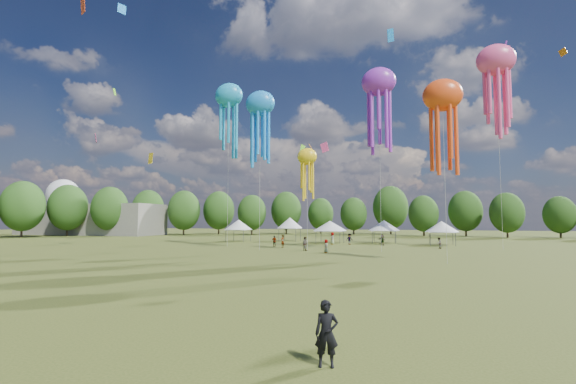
% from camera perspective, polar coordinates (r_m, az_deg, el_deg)
% --- Properties ---
extents(ground, '(300.00, 300.00, 0.00)m').
position_cam_1_polar(ground, '(16.46, -20.84, -17.63)').
color(ground, '#384416').
rests_on(ground, ground).
extents(observer_main, '(0.72, 0.57, 1.75)m').
position_cam_1_polar(observer_main, '(11.23, 5.65, -19.82)').
color(observer_main, black).
rests_on(observer_main, ground).
extents(spectator_near, '(1.09, 1.05, 1.77)m').
position_cam_1_polar(spectator_near, '(50.39, 2.52, -7.56)').
color(spectator_near, gray).
rests_on(spectator_near, ground).
extents(spectators_far, '(23.91, 17.68, 1.93)m').
position_cam_1_polar(spectators_far, '(59.89, 8.77, -6.99)').
color(spectators_far, gray).
rests_on(spectators_far, ground).
extents(festival_tents, '(39.70, 9.25, 4.41)m').
position_cam_1_polar(festival_tents, '(68.49, 6.67, -4.82)').
color(festival_tents, '#47474C').
rests_on(festival_tents, ground).
extents(show_kites, '(41.98, 23.14, 27.91)m').
position_cam_1_polar(show_kites, '(53.81, 11.28, 12.76)').
color(show_kites, '#1A87EF').
rests_on(show_kites, ground).
extents(small_kites, '(79.43, 51.95, 45.03)m').
position_cam_1_polar(small_kites, '(60.61, 3.50, 21.77)').
color(small_kites, '#1A87EF').
rests_on(small_kites, ground).
extents(treeline, '(201.57, 95.24, 13.43)m').
position_cam_1_polar(treeline, '(76.45, 6.90, -2.11)').
color(treeline, '#38281C').
rests_on(treeline, ground).
extents(hangar, '(40.00, 12.00, 8.00)m').
position_cam_1_polar(hangar, '(117.69, -26.90, -3.63)').
color(hangar, gray).
rests_on(hangar, ground).
extents(radome, '(9.00, 9.00, 16.00)m').
position_cam_1_polar(radome, '(133.46, -29.96, -0.95)').
color(radome, white).
rests_on(radome, ground).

